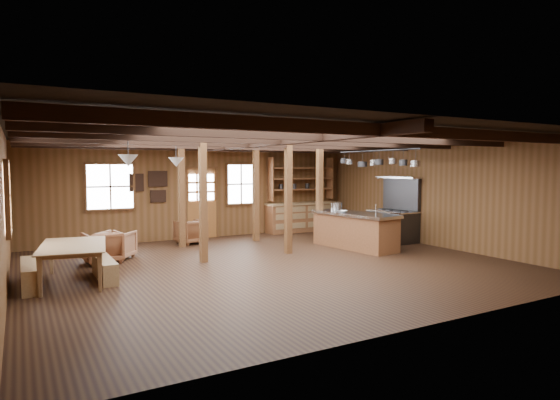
# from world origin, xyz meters

# --- Properties ---
(room) EXTENTS (10.04, 9.04, 2.84)m
(room) POSITION_xyz_m (0.00, 0.00, 1.40)
(room) COLOR black
(room) RESTS_ON ground
(ceiling_joists) EXTENTS (9.80, 8.82, 0.18)m
(ceiling_joists) POSITION_xyz_m (0.00, 0.18, 2.68)
(ceiling_joists) COLOR black
(ceiling_joists) RESTS_ON ceiling
(timber_posts) EXTENTS (3.95, 2.35, 2.80)m
(timber_posts) POSITION_xyz_m (0.52, 2.08, 1.40)
(timber_posts) COLOR #422212
(timber_posts) RESTS_ON floor
(back_door) EXTENTS (1.02, 0.08, 2.15)m
(back_door) POSITION_xyz_m (0.00, 4.45, 0.88)
(back_door) COLOR brown
(back_door) RESTS_ON floor
(window_back_left) EXTENTS (1.32, 0.06, 1.32)m
(window_back_left) POSITION_xyz_m (-2.60, 4.46, 1.60)
(window_back_left) COLOR white
(window_back_left) RESTS_ON wall_back
(window_back_right) EXTENTS (1.02, 0.06, 1.32)m
(window_back_right) POSITION_xyz_m (1.30, 4.46, 1.60)
(window_back_right) COLOR white
(window_back_right) RESTS_ON wall_back
(window_left) EXTENTS (0.14, 1.24, 1.32)m
(window_left) POSITION_xyz_m (-4.96, 0.50, 1.60)
(window_left) COLOR white
(window_left) RESTS_ON wall_back
(notice_boards) EXTENTS (1.08, 0.03, 0.90)m
(notice_boards) POSITION_xyz_m (-1.50, 4.46, 1.64)
(notice_boards) COLOR silver
(notice_boards) RESTS_ON wall_back
(back_counter) EXTENTS (2.55, 0.60, 2.45)m
(back_counter) POSITION_xyz_m (3.40, 4.20, 0.60)
(back_counter) COLOR brown
(back_counter) RESTS_ON floor
(pendant_lamps) EXTENTS (1.86, 2.36, 0.66)m
(pendant_lamps) POSITION_xyz_m (-2.25, 1.00, 2.25)
(pendant_lamps) COLOR #2F2F32
(pendant_lamps) RESTS_ON ceiling
(pot_rack) EXTENTS (0.41, 3.00, 0.43)m
(pot_rack) POSITION_xyz_m (3.17, 0.35, 2.27)
(pot_rack) COLOR #2F2F32
(pot_rack) RESTS_ON ceiling
(kitchen_island) EXTENTS (1.16, 2.59, 1.20)m
(kitchen_island) POSITION_xyz_m (2.90, 0.80, 0.48)
(kitchen_island) COLOR brown
(kitchen_island) RESTS_ON floor
(step_stool) EXTENTS (0.53, 0.41, 0.44)m
(step_stool) POSITION_xyz_m (2.91, 1.46, 0.22)
(step_stool) COLOR brown
(step_stool) RESTS_ON floor
(commercial_range) EXTENTS (0.79, 1.50, 1.86)m
(commercial_range) POSITION_xyz_m (4.65, 1.20, 0.61)
(commercial_range) COLOR #2F2F32
(commercial_range) RESTS_ON floor
(dining_table) EXTENTS (1.40, 2.14, 0.70)m
(dining_table) POSITION_xyz_m (-3.90, 0.41, 0.35)
(dining_table) COLOR brown
(dining_table) RESTS_ON floor
(bench_wall) EXTENTS (0.30, 1.58, 0.43)m
(bench_wall) POSITION_xyz_m (-4.65, 0.41, 0.22)
(bench_wall) COLOR brown
(bench_wall) RESTS_ON floor
(bench_aisle) EXTENTS (0.27, 1.45, 0.40)m
(bench_aisle) POSITION_xyz_m (-3.40, 0.41, 0.20)
(bench_aisle) COLOR brown
(bench_aisle) RESTS_ON floor
(armchair_a) EXTENTS (0.83, 0.85, 0.70)m
(armchair_a) POSITION_xyz_m (-3.20, 1.99, 0.35)
(armchair_a) COLOR brown
(armchair_a) RESTS_ON floor
(armchair_b) EXTENTS (0.85, 0.86, 0.66)m
(armchair_b) POSITION_xyz_m (-0.63, 3.62, 0.33)
(armchair_b) COLOR brown
(armchair_b) RESTS_ON floor
(armchair_c) EXTENTS (1.00, 1.00, 0.66)m
(armchair_c) POSITION_xyz_m (-2.84, 2.32, 0.33)
(armchair_c) COLOR #8E5D40
(armchair_c) RESTS_ON floor
(counter_pot) EXTENTS (0.32, 0.32, 0.19)m
(counter_pot) POSITION_xyz_m (3.05, 1.80, 1.04)
(counter_pot) COLOR silver
(counter_pot) RESTS_ON kitchen_island
(bowl) EXTENTS (0.35, 0.35, 0.06)m
(bowl) POSITION_xyz_m (2.56, 0.89, 0.97)
(bowl) COLOR silver
(bowl) RESTS_ON kitchen_island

